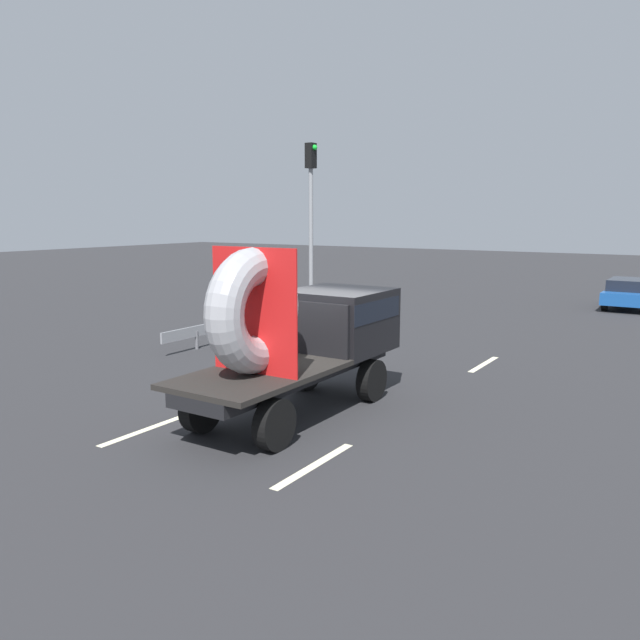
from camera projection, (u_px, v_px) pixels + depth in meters
name	position (u px, v px, depth m)	size (l,w,h in m)	color
ground_plane	(312.00, 402.00, 13.57)	(120.00, 120.00, 0.00)	#28282B
flatbed_truck	(307.00, 329.00, 12.84)	(2.02, 5.56, 3.42)	black
distant_sedan	(628.00, 293.00, 27.12)	(1.68, 3.93, 1.28)	black
traffic_light	(311.00, 208.00, 23.37)	(0.42, 0.36, 6.58)	gray
guardrail	(281.00, 314.00, 22.34)	(0.10, 11.29, 0.71)	gray
lane_dash_left_near	(154.00, 427.00, 11.96)	(2.52, 0.16, 0.01)	beige
lane_dash_left_far	(365.00, 350.00, 18.83)	(2.89, 0.16, 0.01)	beige
lane_dash_right_near	(315.00, 465.00, 10.12)	(2.19, 0.16, 0.01)	beige
lane_dash_right_far	(484.00, 364.00, 16.98)	(2.08, 0.16, 0.01)	beige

